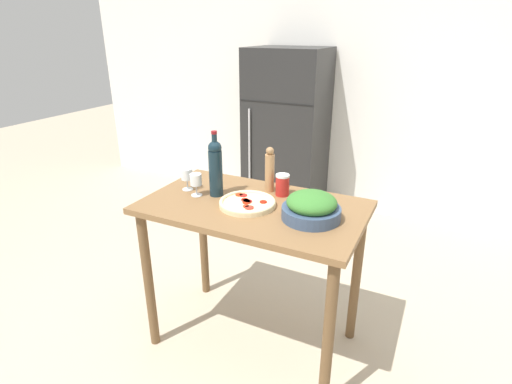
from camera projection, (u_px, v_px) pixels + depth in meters
ground_plane at (254, 338)px, 2.54m from camera, size 14.00×14.00×0.00m
wall_back at (355, 86)px, 3.90m from camera, size 6.40×0.06×2.60m
refrigerator at (287, 134)px, 4.02m from camera, size 0.74×0.64×1.66m
prep_counter at (253, 228)px, 2.24m from camera, size 1.21×0.71×0.94m
wine_bottle at (215, 167)px, 2.24m from camera, size 0.08×0.08×0.38m
wine_glass_near at (196, 181)px, 2.26m from camera, size 0.07×0.07×0.13m
wine_glass_far at (187, 175)px, 2.34m from camera, size 0.07×0.07×0.13m
pepper_mill at (270, 170)px, 2.31m from camera, size 0.05×0.05×0.27m
salad_bowl at (311, 207)px, 1.99m from camera, size 0.30×0.30×0.14m
homemade_pizza at (247, 203)px, 2.16m from camera, size 0.31×0.31×0.03m
salt_canister at (282, 185)px, 2.28m from camera, size 0.08×0.08×0.13m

